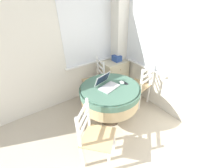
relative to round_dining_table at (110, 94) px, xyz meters
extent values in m
cube|color=white|center=(-1.02, 1.09, 0.68)|extent=(4.14, 0.06, 2.55)
cube|color=white|center=(0.22, 1.05, 0.89)|extent=(1.10, 0.01, 1.42)
cube|color=white|center=(0.22, 1.02, 0.17)|extent=(1.18, 0.07, 0.02)
cube|color=white|center=(1.05, 0.23, 0.89)|extent=(0.01, 1.10, 1.42)
cube|color=white|center=(1.02, 0.23, 0.17)|extent=(0.07, 1.18, 0.02)
cube|color=white|center=(0.91, 0.92, 0.68)|extent=(0.28, 0.28, 2.55)
cylinder|color=#4C3D2D|center=(0.00, 0.00, -0.58)|extent=(0.36, 0.36, 0.03)
cylinder|color=#4C3D2D|center=(0.00, 0.00, -0.22)|extent=(0.11, 0.11, 0.70)
cylinder|color=tan|center=(0.00, 0.00, -0.02)|extent=(1.00, 1.00, 0.31)
cylinder|color=#4C7560|center=(0.00, 0.00, 0.08)|extent=(1.03, 1.03, 0.10)
cylinder|color=#4C7560|center=(0.00, 0.00, 0.14)|extent=(0.97, 0.97, 0.02)
cube|color=silver|center=(-0.03, -0.01, 0.16)|extent=(0.37, 0.29, 0.02)
cube|color=silver|center=(-0.03, 0.00, 0.17)|extent=(0.31, 0.19, 0.00)
cube|color=silver|center=(-0.06, 0.13, 0.27)|extent=(0.34, 0.17, 0.20)
cube|color=#192338|center=(-0.06, 0.12, 0.27)|extent=(0.31, 0.15, 0.17)
ellipsoid|color=white|center=(0.22, -0.04, 0.18)|extent=(0.06, 0.10, 0.05)
cube|color=#2D2D33|center=(0.28, -0.07, 0.16)|extent=(0.05, 0.11, 0.01)
cube|color=black|center=(0.28, -0.07, 0.16)|extent=(0.04, 0.07, 0.00)
cube|color=tan|center=(0.11, 0.78, -0.16)|extent=(0.48, 0.47, 0.02)
cube|color=white|center=(-0.04, 0.98, -0.38)|extent=(0.04, 0.04, 0.43)
cube|color=white|center=(-0.10, 0.64, -0.38)|extent=(0.04, 0.04, 0.43)
cube|color=white|center=(0.32, 0.92, -0.38)|extent=(0.04, 0.04, 0.43)
cube|color=white|center=(0.26, 0.57, -0.38)|extent=(0.04, 0.04, 0.43)
cube|color=white|center=(0.32, 0.92, 0.09)|extent=(0.04, 0.04, 0.48)
cube|color=white|center=(0.26, 0.57, 0.09)|extent=(0.04, 0.04, 0.48)
cube|color=white|center=(0.29, 0.75, 0.28)|extent=(0.08, 0.35, 0.04)
cube|color=white|center=(0.29, 0.75, 0.15)|extent=(0.08, 0.35, 0.04)
cube|color=white|center=(0.29, 0.75, 0.03)|extent=(0.08, 0.35, 0.04)
cube|color=tan|center=(0.78, 0.10, -0.16)|extent=(0.47, 0.48, 0.02)
cube|color=white|center=(0.92, 0.31, -0.38)|extent=(0.04, 0.04, 0.43)
cube|color=white|center=(0.58, 0.25, -0.38)|extent=(0.04, 0.04, 0.43)
cube|color=white|center=(0.98, -0.05, -0.38)|extent=(0.04, 0.04, 0.43)
cube|color=white|center=(0.64, -0.11, -0.38)|extent=(0.04, 0.04, 0.43)
cube|color=white|center=(0.98, -0.05, 0.09)|extent=(0.04, 0.04, 0.48)
cube|color=white|center=(0.64, -0.11, 0.09)|extent=(0.04, 0.04, 0.48)
cube|color=white|center=(0.81, -0.08, 0.28)|extent=(0.35, 0.08, 0.04)
cube|color=white|center=(0.81, -0.08, 0.15)|extent=(0.35, 0.08, 0.04)
cube|color=white|center=(0.81, -0.08, 0.03)|extent=(0.35, 0.08, 0.04)
cube|color=tan|center=(-0.58, -0.53, -0.16)|extent=(0.57, 0.58, 0.02)
cube|color=white|center=(-0.59, -0.78, -0.38)|extent=(0.05, 0.05, 0.43)
cube|color=white|center=(-0.33, -0.55, -0.38)|extent=(0.05, 0.05, 0.43)
cube|color=white|center=(-0.83, -0.51, -0.38)|extent=(0.05, 0.05, 0.43)
cube|color=white|center=(-0.57, -0.28, -0.38)|extent=(0.05, 0.05, 0.43)
cube|color=white|center=(-0.83, -0.51, 0.09)|extent=(0.05, 0.05, 0.48)
cube|color=white|center=(-0.57, -0.28, 0.09)|extent=(0.05, 0.05, 0.48)
cube|color=white|center=(-0.70, -0.40, 0.28)|extent=(0.27, 0.25, 0.04)
cube|color=white|center=(-0.70, -0.40, 0.15)|extent=(0.27, 0.25, 0.04)
cube|color=white|center=(-0.70, -0.40, 0.03)|extent=(0.27, 0.25, 0.04)
cube|color=beige|center=(0.73, 0.82, -0.23)|extent=(0.57, 0.39, 0.73)
cube|color=beige|center=(0.73, 0.82, 0.14)|extent=(0.59, 0.42, 0.02)
cube|color=beige|center=(0.73, 0.62, 0.01)|extent=(0.50, 0.01, 0.21)
sphere|color=olive|center=(0.73, 0.61, 0.01)|extent=(0.02, 0.02, 0.02)
cube|color=beige|center=(0.73, 0.62, -0.23)|extent=(0.50, 0.01, 0.21)
sphere|color=olive|center=(0.73, 0.61, -0.23)|extent=(0.02, 0.02, 0.02)
cube|color=beige|center=(0.73, 0.62, -0.48)|extent=(0.50, 0.01, 0.21)
sphere|color=olive|center=(0.73, 0.61, -0.48)|extent=(0.02, 0.02, 0.02)
cube|color=#2D4C93|center=(0.77, 0.81, 0.21)|extent=(0.16, 0.19, 0.13)
camera|label=1|loc=(-1.22, -1.71, 1.50)|focal=24.00mm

